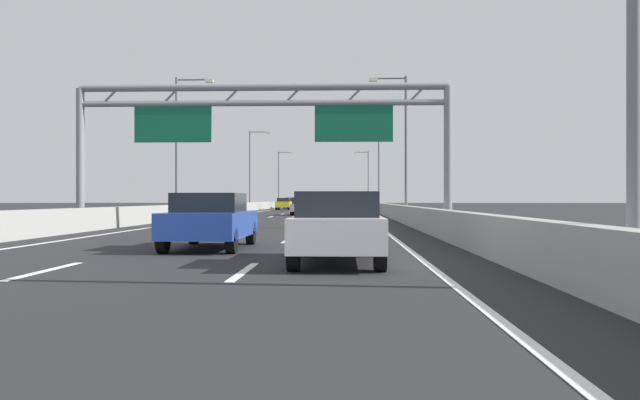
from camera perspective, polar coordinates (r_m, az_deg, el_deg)
name	(u,v)px	position (r m, az deg, el deg)	size (l,w,h in m)	color
ground_plane	(321,208)	(99.13, 0.06, -0.68)	(260.00, 260.00, 0.00)	#262628
lane_dash_left_1	(45,271)	(12.82, -22.89, -5.73)	(0.16, 3.00, 0.01)	white
lane_dash_left_2	(175,240)	(21.29, -12.57, -3.41)	(0.16, 3.00, 0.01)	white
lane_dash_left_3	(226,228)	(30.07, -8.21, -2.39)	(0.16, 3.00, 0.01)	white
lane_dash_left_4	(254,221)	(38.95, -5.83, -1.83)	(0.16, 3.00, 0.01)	white
lane_dash_left_5	(271,217)	(47.88, -4.33, -1.48)	(0.16, 3.00, 0.01)	white
lane_dash_left_6	(282,214)	(56.83, -3.31, -1.23)	(0.16, 3.00, 0.01)	white
lane_dash_left_7	(291,212)	(65.79, -2.56, -1.05)	(0.16, 3.00, 0.01)	white
lane_dash_left_8	(297,210)	(74.76, -2.00, -0.92)	(0.16, 3.00, 0.01)	white
lane_dash_left_9	(302,209)	(83.74, -1.55, -0.81)	(0.16, 3.00, 0.01)	white
lane_dash_left_10	(306,208)	(92.72, -1.20, -0.73)	(0.16, 3.00, 0.01)	white
lane_dash_left_11	(310,207)	(101.71, -0.90, -0.66)	(0.16, 3.00, 0.01)	white
lane_dash_left_12	(313,207)	(110.69, -0.65, -0.60)	(0.16, 3.00, 0.01)	white
lane_dash_left_13	(315,206)	(119.68, -0.44, -0.55)	(0.16, 3.00, 0.01)	white
lane_dash_left_14	(317,206)	(128.67, -0.26, -0.50)	(0.16, 3.00, 0.01)	white
lane_dash_left_15	(319,205)	(137.67, -0.11, -0.47)	(0.16, 3.00, 0.01)	white
lane_dash_left_16	(320,205)	(146.66, 0.03, -0.43)	(0.16, 3.00, 0.01)	white
lane_dash_left_17	(322,205)	(155.65, 0.15, -0.40)	(0.16, 3.00, 0.01)	white
lane_dash_right_1	(244,272)	(11.76, -6.69, -6.24)	(0.16, 3.00, 0.01)	white
lane_dash_right_2	(288,240)	(20.67, -2.85, -3.52)	(0.16, 3.00, 0.01)	white
lane_dash_right_3	(305,228)	(29.64, -1.34, -2.43)	(0.16, 3.00, 0.01)	white
lane_dash_right_4	(314,221)	(38.62, -0.53, -1.85)	(0.16, 3.00, 0.01)	white
lane_dash_right_5	(320,217)	(47.61, -0.02, -1.48)	(0.16, 3.00, 0.01)	white
lane_dash_right_6	(324,214)	(56.60, 0.32, -1.24)	(0.16, 3.00, 0.01)	white
lane_dash_right_7	(326,212)	(65.59, 0.57, -1.06)	(0.16, 3.00, 0.01)	white
lane_dash_right_8	(329,210)	(74.59, 0.76, -0.92)	(0.16, 3.00, 0.01)	white
lane_dash_right_9	(330,209)	(83.58, 0.91, -0.81)	(0.16, 3.00, 0.01)	white
lane_dash_right_10	(332,208)	(92.58, 1.03, -0.73)	(0.16, 3.00, 0.01)	white
lane_dash_right_11	(333,207)	(101.58, 1.13, -0.66)	(0.16, 3.00, 0.01)	white
lane_dash_right_12	(334,207)	(110.58, 1.21, -0.60)	(0.16, 3.00, 0.01)	white
lane_dash_right_13	(335,206)	(119.58, 1.28, -0.55)	(0.16, 3.00, 0.01)	white
lane_dash_right_14	(335,206)	(128.57, 1.34, -0.50)	(0.16, 3.00, 0.01)	white
lane_dash_right_15	(336,205)	(137.57, 1.39, -0.47)	(0.16, 3.00, 0.01)	white
lane_dash_right_16	(336,205)	(146.57, 1.44, -0.43)	(0.16, 3.00, 0.01)	white
lane_dash_right_17	(337,205)	(155.57, 1.48, -0.40)	(0.16, 3.00, 0.01)	white
edge_line_left	(278,209)	(87.51, -3.66, -0.77)	(0.16, 176.00, 0.01)	white
edge_line_right	(357,209)	(87.08, 3.23, -0.78)	(0.16, 176.00, 0.01)	white
barrier_left	(282,204)	(109.56, -3.36, -0.36)	(0.45, 220.00, 0.95)	#9E9E99
barrier_right	(364,204)	(109.11, 3.88, -0.36)	(0.45, 220.00, 0.95)	#9E9E99
sign_gantry	(262,119)	(28.84, -5.06, 7.09)	(16.52, 0.36, 6.36)	gray
streetlamp_left_mid	(180,138)	(45.09, -12.12, 5.29)	(2.58, 0.28, 9.50)	slate
streetlamp_right_mid	(403,138)	(43.88, 7.22, 5.43)	(2.58, 0.28, 9.50)	slate
streetlamp_left_far	(252,165)	(78.53, -5.97, 3.06)	(2.58, 0.28, 9.50)	slate
streetlamp_right_far	(377,165)	(77.84, 4.99, 3.09)	(2.58, 0.28, 9.50)	slate
streetlamp_left_distant	(280,175)	(112.38, -3.51, 2.16)	(2.58, 0.28, 9.50)	slate
streetlamp_right_distant	(367,175)	(111.90, 4.12, 2.17)	(2.58, 0.28, 9.50)	slate
yellow_car	(284,204)	(79.40, -3.19, -0.33)	(1.72, 4.14, 1.45)	yellow
green_car	(325,202)	(119.73, 0.44, -0.20)	(1.89, 4.62, 1.38)	#1E7A38
silver_car	(303,206)	(52.99, -1.51, -0.53)	(1.81, 4.32, 1.44)	#A8ADB2
blue_car	(211,220)	(17.37, -9.53, -1.73)	(1.87, 4.32, 1.46)	#2347AD
white_car	(338,227)	(13.19, 1.54, -2.35)	(1.77, 4.27, 1.45)	silver
red_car	(291,203)	(91.44, -2.52, -0.25)	(1.77, 4.57, 1.53)	red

